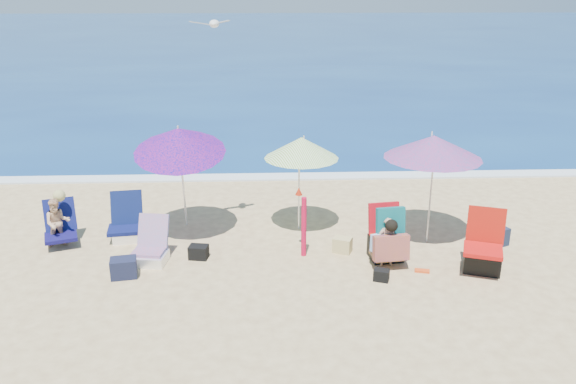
{
  "coord_description": "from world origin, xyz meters",
  "views": [
    {
      "loc": [
        -0.68,
        -8.16,
        4.37
      ],
      "look_at": [
        -0.3,
        1.0,
        1.1
      ],
      "focal_mm": 36.62,
      "sensor_mm": 36.0,
      "label": 1
    }
  ],
  "objects_px": {
    "camp_chair_left": "(483,253)",
    "camp_chair_right": "(386,240)",
    "person_center": "(388,244)",
    "furled_umbrella": "(303,220)",
    "umbrella_blue": "(179,140)",
    "umbrella_turquoise": "(433,147)",
    "person_left": "(58,222)",
    "umbrella_striped": "(301,148)",
    "chair_navy": "(128,227)",
    "chair_rainbow": "(151,250)",
    "seagull": "(214,24)"
  },
  "relations": [
    {
      "from": "umbrella_blue",
      "to": "chair_navy",
      "type": "height_order",
      "value": "umbrella_blue"
    },
    {
      "from": "umbrella_turquoise",
      "to": "camp_chair_left",
      "type": "xyz_separation_m",
      "value": [
        0.57,
        -1.29,
        -1.41
      ]
    },
    {
      "from": "umbrella_turquoise",
      "to": "person_left",
      "type": "xyz_separation_m",
      "value": [
        -6.52,
        -0.03,
        -1.27
      ]
    },
    {
      "from": "chair_navy",
      "to": "person_left",
      "type": "relative_size",
      "value": 0.82
    },
    {
      "from": "camp_chair_right",
      "to": "person_center",
      "type": "height_order",
      "value": "camp_chair_right"
    },
    {
      "from": "umbrella_striped",
      "to": "person_center",
      "type": "height_order",
      "value": "umbrella_striped"
    },
    {
      "from": "umbrella_blue",
      "to": "person_left",
      "type": "bearing_deg",
      "value": -171.78
    },
    {
      "from": "camp_chair_left",
      "to": "person_center",
      "type": "bearing_deg",
      "value": 173.33
    },
    {
      "from": "camp_chair_left",
      "to": "camp_chair_right",
      "type": "bearing_deg",
      "value": 162.64
    },
    {
      "from": "umbrella_striped",
      "to": "camp_chair_right",
      "type": "bearing_deg",
      "value": -45.34
    },
    {
      "from": "chair_rainbow",
      "to": "seagull",
      "type": "height_order",
      "value": "seagull"
    },
    {
      "from": "chair_rainbow",
      "to": "umbrella_turquoise",
      "type": "bearing_deg",
      "value": 8.58
    },
    {
      "from": "umbrella_turquoise",
      "to": "umbrella_blue",
      "type": "distance_m",
      "value": 4.39
    },
    {
      "from": "chair_navy",
      "to": "person_left",
      "type": "height_order",
      "value": "person_left"
    },
    {
      "from": "umbrella_striped",
      "to": "person_left",
      "type": "xyz_separation_m",
      "value": [
        -4.28,
        -0.56,
        -1.13
      ]
    },
    {
      "from": "chair_rainbow",
      "to": "person_center",
      "type": "height_order",
      "value": "person_center"
    },
    {
      "from": "chair_rainbow",
      "to": "person_center",
      "type": "distance_m",
      "value": 3.91
    },
    {
      "from": "umbrella_blue",
      "to": "chair_rainbow",
      "type": "xyz_separation_m",
      "value": [
        -0.43,
        -1.0,
        -1.61
      ]
    },
    {
      "from": "umbrella_blue",
      "to": "person_center",
      "type": "distance_m",
      "value": 3.98
    },
    {
      "from": "umbrella_turquoise",
      "to": "camp_chair_left",
      "type": "height_order",
      "value": "umbrella_turquoise"
    },
    {
      "from": "camp_chair_right",
      "to": "umbrella_turquoise",
      "type": "bearing_deg",
      "value": 42.34
    },
    {
      "from": "camp_chair_left",
      "to": "umbrella_blue",
      "type": "bearing_deg",
      "value": 162.46
    },
    {
      "from": "umbrella_blue",
      "to": "person_left",
      "type": "height_order",
      "value": "umbrella_blue"
    },
    {
      "from": "umbrella_turquoise",
      "to": "furled_umbrella",
      "type": "bearing_deg",
      "value": -165.48
    },
    {
      "from": "person_left",
      "to": "umbrella_blue",
      "type": "bearing_deg",
      "value": 8.22
    },
    {
      "from": "furled_umbrella",
      "to": "camp_chair_right",
      "type": "relative_size",
      "value": 1.19
    },
    {
      "from": "camp_chair_right",
      "to": "person_center",
      "type": "bearing_deg",
      "value": -94.58
    },
    {
      "from": "umbrella_turquoise",
      "to": "seagull",
      "type": "distance_m",
      "value": 4.24
    },
    {
      "from": "chair_navy",
      "to": "camp_chair_left",
      "type": "distance_m",
      "value": 6.15
    },
    {
      "from": "chair_navy",
      "to": "chair_rainbow",
      "type": "xyz_separation_m",
      "value": [
        0.58,
        -0.97,
        -0.02
      ]
    },
    {
      "from": "chair_rainbow",
      "to": "chair_navy",
      "type": "bearing_deg",
      "value": 120.85
    },
    {
      "from": "chair_navy",
      "to": "camp_chair_right",
      "type": "relative_size",
      "value": 0.82
    },
    {
      "from": "chair_navy",
      "to": "umbrella_blue",
      "type": "bearing_deg",
      "value": 2.02
    },
    {
      "from": "umbrella_striped",
      "to": "furled_umbrella",
      "type": "bearing_deg",
      "value": -92.04
    },
    {
      "from": "seagull",
      "to": "furled_umbrella",
      "type": "bearing_deg",
      "value": -32.99
    },
    {
      "from": "umbrella_striped",
      "to": "chair_rainbow",
      "type": "relative_size",
      "value": 2.43
    },
    {
      "from": "furled_umbrella",
      "to": "person_center",
      "type": "xyz_separation_m",
      "value": [
        1.35,
        -0.52,
        -0.22
      ]
    },
    {
      "from": "camp_chair_left",
      "to": "camp_chair_right",
      "type": "xyz_separation_m",
      "value": [
        -1.47,
        0.46,
        0.05
      ]
    },
    {
      "from": "person_center",
      "to": "person_left",
      "type": "xyz_separation_m",
      "value": [
        -5.59,
        1.08,
        0.04
      ]
    },
    {
      "from": "umbrella_blue",
      "to": "camp_chair_right",
      "type": "xyz_separation_m",
      "value": [
        3.48,
        -1.1,
        -1.45
      ]
    },
    {
      "from": "chair_rainbow",
      "to": "person_left",
      "type": "relative_size",
      "value": 0.76
    },
    {
      "from": "umbrella_blue",
      "to": "seagull",
      "type": "relative_size",
      "value": 3.38
    },
    {
      "from": "chair_navy",
      "to": "camp_chair_right",
      "type": "distance_m",
      "value": 4.61
    },
    {
      "from": "furled_umbrella",
      "to": "camp_chair_left",
      "type": "distance_m",
      "value": 2.95
    },
    {
      "from": "person_left",
      "to": "furled_umbrella",
      "type": "bearing_deg",
      "value": -7.52
    },
    {
      "from": "person_center",
      "to": "furled_umbrella",
      "type": "bearing_deg",
      "value": 158.93
    },
    {
      "from": "umbrella_turquoise",
      "to": "person_left",
      "type": "relative_size",
      "value": 2.29
    },
    {
      "from": "chair_rainbow",
      "to": "seagull",
      "type": "distance_m",
      "value": 3.87
    },
    {
      "from": "furled_umbrella",
      "to": "camp_chair_left",
      "type": "height_order",
      "value": "furled_umbrella"
    },
    {
      "from": "camp_chair_left",
      "to": "umbrella_turquoise",
      "type": "bearing_deg",
      "value": 113.75
    }
  ]
}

